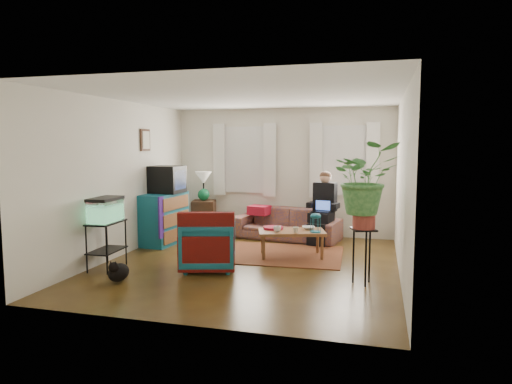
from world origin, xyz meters
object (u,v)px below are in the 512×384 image
(aquarium_stand, at_px, (107,245))
(coffee_table, at_px, (291,244))
(sofa, at_px, (287,219))
(side_table, at_px, (204,217))
(dresser, at_px, (164,218))
(plant_stand, at_px, (363,256))
(armchair, at_px, (208,242))

(aquarium_stand, height_order, coffee_table, aquarium_stand)
(aquarium_stand, bearing_deg, sofa, 49.57)
(sofa, relative_size, side_table, 3.04)
(side_table, height_order, dresser, dresser)
(side_table, xyz_separation_m, aquarium_stand, (-0.35, -3.06, 0.02))
(side_table, distance_m, aquarium_stand, 3.08)
(sofa, bearing_deg, dresser, -144.65)
(side_table, xyz_separation_m, plant_stand, (3.40, -2.82, 0.04))
(side_table, distance_m, dresser, 1.25)
(sofa, distance_m, dresser, 2.39)
(coffee_table, bearing_deg, dresser, 153.76)
(dresser, bearing_deg, armchair, -40.70)
(coffee_table, bearing_deg, side_table, 126.87)
(aquarium_stand, height_order, armchair, armchair)
(dresser, height_order, coffee_table, dresser)
(aquarium_stand, relative_size, armchair, 0.89)
(sofa, height_order, side_table, sofa)
(dresser, relative_size, coffee_table, 0.98)
(sofa, height_order, plant_stand, sofa)
(armchair, height_order, coffee_table, armchair)
(aquarium_stand, xyz_separation_m, armchair, (1.47, 0.41, 0.04))
(dresser, distance_m, coffee_table, 2.59)
(armchair, bearing_deg, sofa, -122.23)
(coffee_table, bearing_deg, aquarium_stand, -167.39)
(sofa, xyz_separation_m, plant_stand, (1.57, -2.62, -0.03))
(side_table, xyz_separation_m, coffee_table, (2.20, -1.63, -0.12))
(sofa, distance_m, coffee_table, 1.49)
(dresser, bearing_deg, side_table, 78.25)
(dresser, bearing_deg, plant_stand, -19.35)
(side_table, relative_size, plant_stand, 0.90)
(sofa, xyz_separation_m, side_table, (-1.83, 0.20, -0.07))
(dresser, distance_m, aquarium_stand, 1.86)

